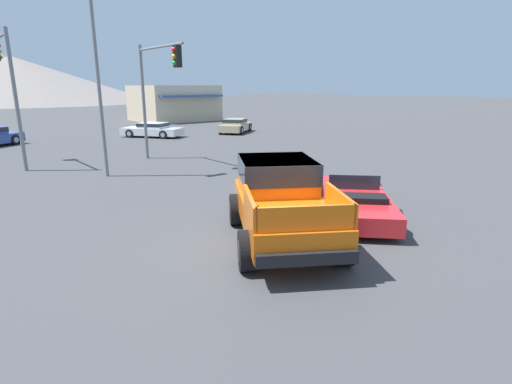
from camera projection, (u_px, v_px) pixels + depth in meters
The scene contains 9 objects.
ground_plane at pixel (272, 239), 9.78m from camera, with size 320.00×320.00×0.00m, color #424244.
orange_pickup_truck at pixel (280, 196), 9.70m from camera, with size 4.20×5.10×1.87m.
red_convertible_car at pixel (355, 201), 11.53m from camera, with size 4.52×4.43×1.08m.
parked_car_white at pixel (153, 130), 29.72m from camera, with size 3.98×4.66×1.07m.
parked_car_tan at pixel (235, 125), 32.60m from camera, with size 4.38×3.87×1.13m.
traffic_light_main at pixel (7, 74), 17.83m from camera, with size 0.38×3.86×6.02m.
traffic_light_crosswalk at pixel (157, 79), 18.73m from camera, with size 0.38×4.26×5.63m.
street_lamp_post at pixel (95, 49), 15.45m from camera, with size 0.90×0.24×8.54m.
storefront_building at pixel (174, 103), 44.57m from camera, with size 8.05×8.04×3.79m.
Camera 1 is at (-6.15, -6.81, 3.62)m, focal length 28.00 mm.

